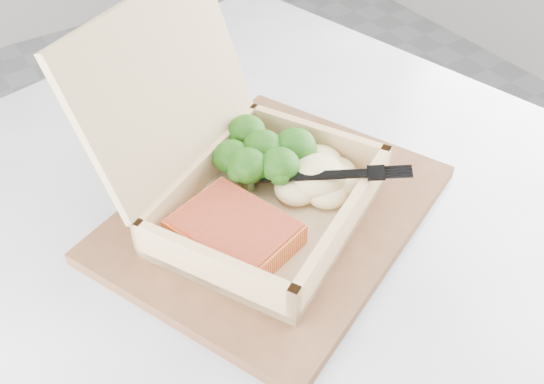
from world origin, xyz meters
TOP-DOWN VIEW (x-y plane):
  - cafe_table at (0.29, -0.08)m, footprint 1.04×1.04m
  - serving_tray at (0.32, -0.06)m, footprint 0.42×0.38m
  - takeout_container at (0.29, -0.03)m, footprint 0.31×0.31m
  - salmon_fillet at (0.26, -0.09)m, footprint 0.11×0.13m
  - broccoli_pile at (0.34, -0.01)m, footprint 0.12×0.12m
  - mashed_potatoes at (0.37, -0.07)m, footprint 0.10×0.09m
  - plastic_fork at (0.34, -0.07)m, footprint 0.13×0.11m
  - receipt at (0.33, 0.13)m, footprint 0.13×0.16m

SIDE VIEW (x-z plane):
  - cafe_table at x=0.29m, z-range 0.18..0.94m
  - receipt at x=0.33m, z-range 0.76..0.76m
  - serving_tray at x=0.32m, z-range 0.76..0.77m
  - salmon_fillet at x=0.26m, z-range 0.78..0.80m
  - mashed_potatoes at x=0.37m, z-range 0.78..0.82m
  - broccoli_pile at x=0.34m, z-range 0.78..0.82m
  - plastic_fork at x=0.34m, z-range 0.80..0.82m
  - takeout_container at x=0.29m, z-range 0.72..0.93m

